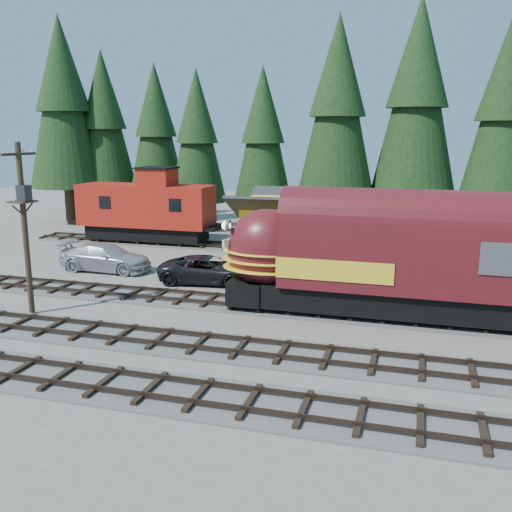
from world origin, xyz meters
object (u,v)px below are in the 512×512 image
(utility_pole, at_px, (24,218))
(pickup_truck_a, at_px, (208,270))
(depot, at_px, (342,232))
(locomotive, at_px, (392,263))
(pickup_truck_b, at_px, (106,257))
(caboose, at_px, (146,209))

(utility_pole, bearing_deg, pickup_truck_a, 59.34)
(depot, distance_m, locomotive, 7.28)
(locomotive, height_order, pickup_truck_b, locomotive)
(pickup_truck_b, bearing_deg, utility_pole, -172.05)
(pickup_truck_b, bearing_deg, depot, -82.72)
(caboose, bearing_deg, utility_pole, -80.85)
(locomotive, distance_m, pickup_truck_a, 11.53)
(caboose, height_order, pickup_truck_b, caboose)
(caboose, relative_size, pickup_truck_b, 1.80)
(caboose, bearing_deg, pickup_truck_a, -48.24)
(depot, distance_m, caboose, 18.31)
(utility_pole, relative_size, pickup_truck_a, 1.44)
(depot, bearing_deg, pickup_truck_b, -173.06)
(locomotive, xyz_separation_m, pickup_truck_b, (-18.22, 4.68, -1.87))
(caboose, distance_m, utility_pole, 18.58)
(caboose, xyz_separation_m, pickup_truck_a, (9.21, -10.32, -1.97))
(locomotive, height_order, utility_pole, utility_pole)
(depot, height_order, locomotive, depot)
(locomotive, height_order, caboose, caboose)
(locomotive, bearing_deg, utility_pole, -166.01)
(caboose, distance_m, pickup_truck_a, 13.98)
(depot, relative_size, utility_pole, 1.53)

